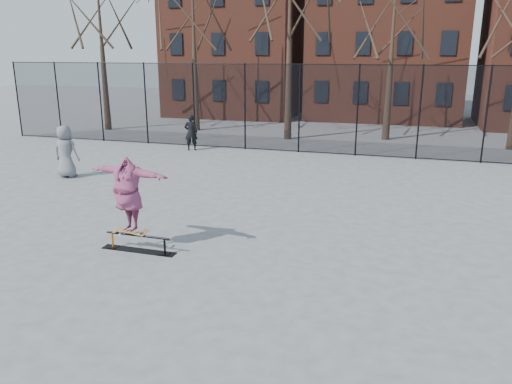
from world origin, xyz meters
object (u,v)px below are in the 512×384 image
(skater, at_px, (128,194))
(skate_rail, at_px, (138,244))
(bystander_grey, at_px, (66,152))
(skateboard, at_px, (131,232))
(bystander_black, at_px, (191,132))

(skater, bearing_deg, skate_rail, 8.33)
(bystander_grey, bearing_deg, skate_rail, 133.98)
(skateboard, relative_size, bystander_black, 0.46)
(skater, bearing_deg, bystander_black, 116.24)
(skater, relative_size, bystander_grey, 1.10)
(skate_rail, height_order, bystander_grey, bystander_grey)
(skateboard, bearing_deg, bystander_black, 107.90)
(skateboard, bearing_deg, skater, -90.00)
(skateboard, distance_m, bystander_grey, 8.19)
(bystander_grey, bearing_deg, bystander_black, -113.29)
(bystander_grey, height_order, bystander_black, bystander_grey)
(skate_rail, height_order, bystander_black, bystander_black)
(skateboard, xyz_separation_m, bystander_grey, (-5.99, 5.57, 0.51))
(bystander_grey, distance_m, bystander_black, 6.58)
(skater, distance_m, bystander_black, 12.39)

